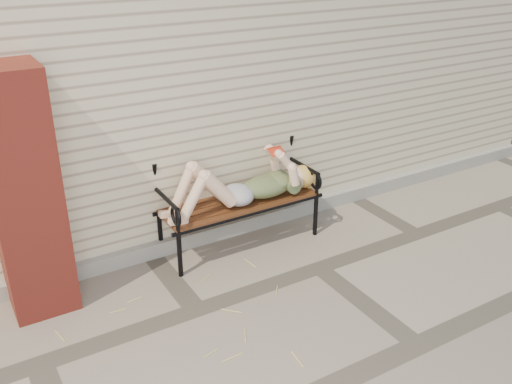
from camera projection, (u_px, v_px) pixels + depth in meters
ground at (319, 268)px, 5.27m from camera, size 80.00×80.00×0.00m
house_wall at (178, 49)px, 6.97m from camera, size 8.00×4.00×3.00m
foundation_strip at (264, 219)px, 5.99m from camera, size 8.00×0.10×0.15m
brick_pillar at (25, 195)px, 4.37m from camera, size 0.50×0.50×2.00m
garden_bench at (234, 184)px, 5.50m from camera, size 1.69×0.67×1.10m
reading_woman at (243, 185)px, 5.39m from camera, size 1.60×0.36×0.50m
straw_scatter at (135, 379)px, 3.97m from camera, size 2.71×1.27×0.01m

